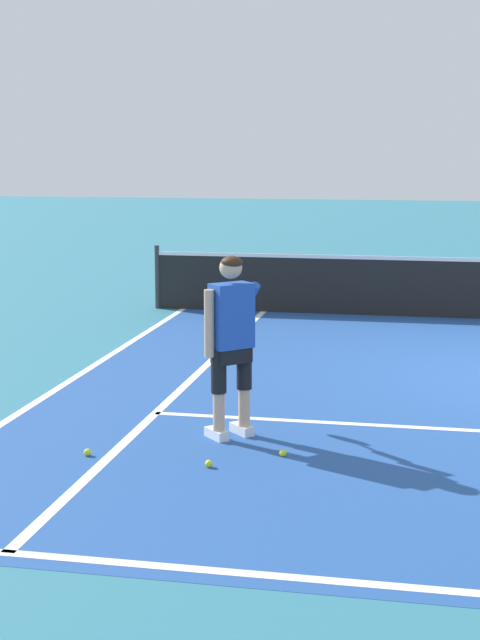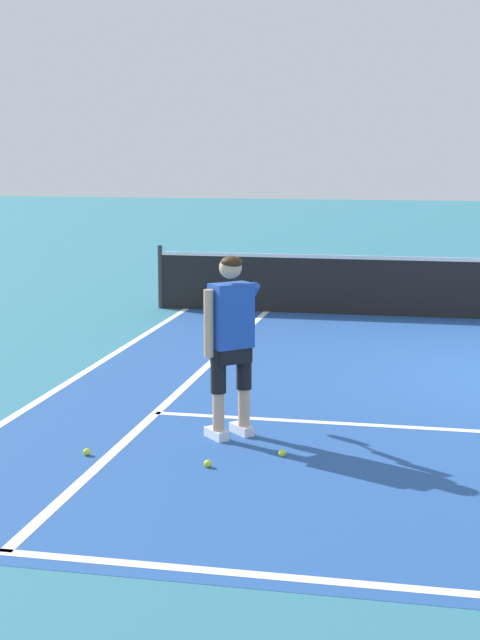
# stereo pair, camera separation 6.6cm
# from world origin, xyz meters

# --- Properties ---
(line_singles_left) EXTENTS (0.10, 9.95, 0.01)m
(line_singles_left) POSITION_xyz_m (-4.12, -0.97, 0.00)
(line_singles_left) COLOR white
(line_singles_left) RESTS_ON ground
(line_doubles_left) EXTENTS (0.10, 9.95, 0.01)m
(line_doubles_left) POSITION_xyz_m (-5.49, -0.97, 0.00)
(line_doubles_left) COLOR white
(line_doubles_left) RESTS_ON ground
(tennis_player) EXTENTS (0.73, 1.16, 1.71)m
(tennis_player) POSITION_xyz_m (-3.19, -3.03, 0.99)
(tennis_player) COLOR white
(tennis_player) RESTS_ON ground
(tennis_ball_near_feet) EXTENTS (0.07, 0.07, 0.07)m
(tennis_ball_near_feet) POSITION_xyz_m (-4.31, -3.86, 0.03)
(tennis_ball_near_feet) COLOR #CCE02D
(tennis_ball_near_feet) RESTS_ON ground
(tennis_ball_by_baseline) EXTENTS (0.07, 0.07, 0.07)m
(tennis_ball_by_baseline) POSITION_xyz_m (-3.19, -3.95, 0.03)
(tennis_ball_by_baseline) COLOR #CCE02D
(tennis_ball_by_baseline) RESTS_ON ground
(tennis_ball_mid_court) EXTENTS (0.07, 0.07, 0.07)m
(tennis_ball_mid_court) POSITION_xyz_m (-2.62, -3.54, 0.03)
(tennis_ball_mid_court) COLOR #CCE02D
(tennis_ball_mid_court) RESTS_ON ground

